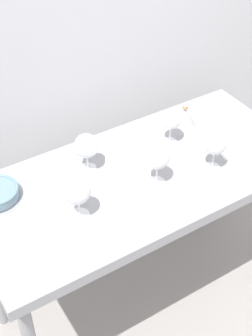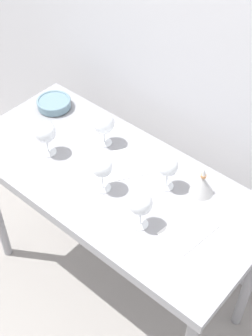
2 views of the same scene
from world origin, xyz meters
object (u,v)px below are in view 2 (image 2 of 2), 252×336
object	(u,v)px
wine_glass_near_center	(102,168)
decanter_funnel	(202,184)
wine_glass_near_left	(45,133)
wine_glass_far_left	(104,124)
tasting_sheet_lower	(189,229)
wine_glass_far_right	(168,167)
tasting_sheet_upper	(118,165)
tasting_bowl	(54,103)
wine_glass_near_right	(141,204)

from	to	relation	value
wine_glass_near_center	decanter_funnel	distance (m)	0.42
decanter_funnel	wine_glass_near_left	bearing A→B (deg)	-159.14
wine_glass_far_left	tasting_sheet_lower	size ratio (longest dim) A/B	0.78
wine_glass_far_right	decanter_funnel	size ratio (longest dim) A/B	1.22
wine_glass_far_right	tasting_sheet_upper	distance (m)	0.27
wine_glass_far_left	wine_glass_near_center	world-z (taller)	wine_glass_near_center
wine_glass_near_left	tasting_sheet_lower	world-z (taller)	wine_glass_near_left
tasting_sheet_upper	tasting_sheet_lower	bearing A→B (deg)	21.20
tasting_sheet_lower	tasting_sheet_upper	bearing A→B (deg)	175.78
wine_glass_near_center	tasting_sheet_upper	distance (m)	0.20
wine_glass_far_left	wine_glass_near_left	size ratio (longest dim) A/B	0.99
tasting_sheet_lower	decanter_funnel	size ratio (longest dim) A/B	1.60
wine_glass_far_left	wine_glass_near_left	bearing A→B (deg)	-125.00
wine_glass_near_left	tasting_sheet_lower	bearing A→B (deg)	4.40
decanter_funnel	tasting_bowl	bearing A→B (deg)	-179.50
tasting_sheet_lower	decanter_funnel	world-z (taller)	decanter_funnel
wine_glass_far_left	tasting_bowl	bearing A→B (deg)	175.23
wine_glass_near_right	wine_glass_near_center	distance (m)	0.25
tasting_bowl	wine_glass_far_right	bearing A→B (deg)	-4.73
wine_glass_near_center	wine_glass_near_right	bearing A→B (deg)	-11.04
wine_glass_far_left	tasting_bowl	distance (m)	0.39
tasting_bowl	decanter_funnel	distance (m)	0.90
wine_glass_far_left	tasting_bowl	xyz separation A→B (m)	(-0.38, 0.03, -0.09)
tasting_bowl	tasting_sheet_upper	bearing A→B (deg)	-11.10
wine_glass_far_left	tasting_sheet_lower	xyz separation A→B (m)	(0.60, -0.16, -0.11)
wine_glass_near_right	wine_glass_near_center	size ratio (longest dim) A/B	0.99
tasting_bowl	wine_glass_far_left	bearing A→B (deg)	-4.77
wine_glass_near_left	tasting_sheet_upper	distance (m)	0.35
tasting_sheet_lower	wine_glass_far_right	bearing A→B (deg)	155.52
wine_glass_near_right	wine_glass_near_left	bearing A→B (deg)	175.35
wine_glass_near_left	tasting_sheet_upper	xyz separation A→B (m)	(0.30, 0.15, -0.12)
wine_glass_near_center	tasting_sheet_lower	world-z (taller)	wine_glass_near_center
tasting_sheet_upper	decanter_funnel	size ratio (longest dim) A/B	2.00
wine_glass_far_left	tasting_sheet_upper	bearing A→B (deg)	-26.02
wine_glass_far_left	decanter_funnel	distance (m)	0.53
wine_glass_far_left	wine_glass_near_left	world-z (taller)	wine_glass_near_left
wine_glass_far_right	decanter_funnel	distance (m)	0.17
wine_glass_near_left	decanter_funnel	bearing A→B (deg)	20.86
decanter_funnel	wine_glass_near_center	bearing A→B (deg)	-142.10
wine_glass_near_right	wine_glass_far_left	xyz separation A→B (m)	(-0.44, 0.26, -0.01)
wine_glass_near_right	decanter_funnel	size ratio (longest dim) A/B	1.27
wine_glass_near_left	tasting_bowl	size ratio (longest dim) A/B	0.98
wine_glass_far_right	tasting_bowl	bearing A→B (deg)	175.27
wine_glass_far_right	decanter_funnel	world-z (taller)	wine_glass_far_right
tasting_sheet_lower	wine_glass_far_left	bearing A→B (deg)	171.88
tasting_bowl	decanter_funnel	bearing A→B (deg)	0.50
wine_glass_far_left	wine_glass_near_center	bearing A→B (deg)	-48.57
wine_glass_far_right	tasting_sheet_upper	bearing A→B (deg)	-170.87
wine_glass_far_left	tasting_sheet_lower	world-z (taller)	wine_glass_far_left
wine_glass_near_left	decanter_funnel	size ratio (longest dim) A/B	1.26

